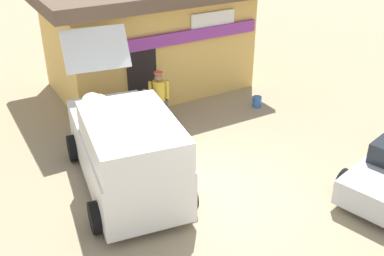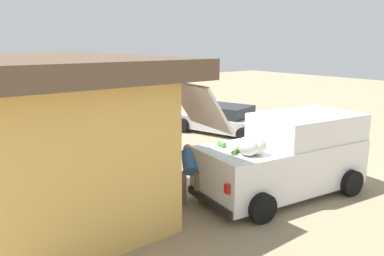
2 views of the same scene
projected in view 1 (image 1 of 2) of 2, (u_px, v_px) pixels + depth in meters
ground_plane at (217, 194)px, 10.37m from camera, size 60.00×60.00×0.00m
storefront_bar at (148, 33)px, 15.06m from camera, size 7.11×4.90×3.46m
delivery_van at (125, 148)px, 10.22m from camera, size 2.56×5.04×2.95m
vendor_standing at (159, 96)px, 12.86m from camera, size 0.54×0.43×1.63m
customer_bending at (133, 107)px, 12.50m from camera, size 0.76×0.70×1.32m
unloaded_banana_pile at (98, 114)px, 13.49m from camera, size 0.84×0.80×0.42m
paint_bucket at (257, 102)px, 14.33m from camera, size 0.27×0.27×0.33m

